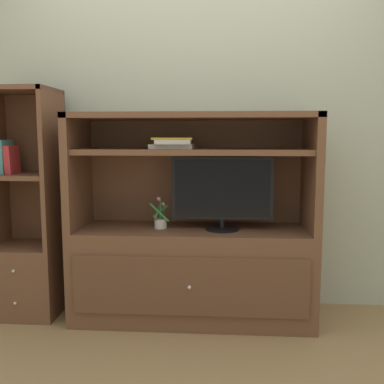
# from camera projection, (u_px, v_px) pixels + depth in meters

# --- Properties ---
(ground_plane) EXTENTS (8.00, 8.00, 0.00)m
(ground_plane) POSITION_uv_depth(u_px,v_px,m) (188.00, 344.00, 2.58)
(ground_plane) COLOR #99754C
(painted_rear_wall) EXTENTS (6.00, 0.10, 2.80)m
(painted_rear_wall) POSITION_uv_depth(u_px,v_px,m) (196.00, 111.00, 3.14)
(painted_rear_wall) COLOR #ADB29E
(painted_rear_wall) RESTS_ON ground_plane
(media_console) EXTENTS (1.58, 0.55, 1.37)m
(media_console) POSITION_uv_depth(u_px,v_px,m) (193.00, 251.00, 2.92)
(media_console) COLOR brown
(media_console) RESTS_ON ground_plane
(tv_monitor) EXTENTS (0.66, 0.22, 0.48)m
(tv_monitor) POSITION_uv_depth(u_px,v_px,m) (222.00, 192.00, 2.82)
(tv_monitor) COLOR black
(tv_monitor) RESTS_ON media_console
(potted_plant) EXTENTS (0.14, 0.14, 0.21)m
(potted_plant) POSITION_uv_depth(u_px,v_px,m) (161.00, 221.00, 2.89)
(potted_plant) COLOR beige
(potted_plant) RESTS_ON media_console
(magazine_stack) EXTENTS (0.28, 0.32, 0.07)m
(magazine_stack) POSITION_uv_depth(u_px,v_px,m) (173.00, 143.00, 2.83)
(magazine_stack) COLOR silver
(magazine_stack) RESTS_ON media_console
(bookshelf_tall) EXTENTS (0.46, 0.42, 1.54)m
(bookshelf_tall) POSITION_uv_depth(u_px,v_px,m) (27.00, 240.00, 3.00)
(bookshelf_tall) COLOR brown
(bookshelf_tall) RESTS_ON ground_plane
(upright_book_row) EXTENTS (0.12, 0.17, 0.23)m
(upright_book_row) POSITION_uv_depth(u_px,v_px,m) (7.00, 159.00, 2.92)
(upright_book_row) COLOR gold
(upright_book_row) RESTS_ON bookshelf_tall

